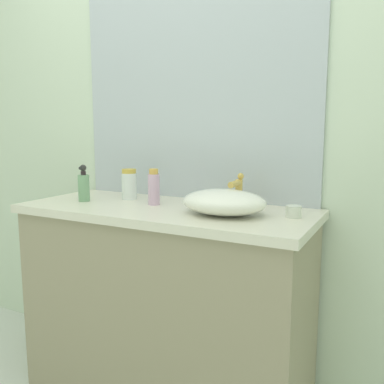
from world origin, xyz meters
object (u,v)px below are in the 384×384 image
(candle_jar, at_px, (294,211))
(sink_basin, at_px, (224,202))
(lotion_bottle, at_px, (129,184))
(perfume_bottle, at_px, (154,188))
(soap_dispenser, at_px, (84,186))

(candle_jar, bearing_deg, sink_basin, -164.07)
(lotion_bottle, bearing_deg, perfume_bottle, -20.30)
(lotion_bottle, height_order, candle_jar, lotion_bottle)
(perfume_bottle, xyz_separation_m, candle_jar, (0.63, 0.02, -0.05))
(sink_basin, height_order, soap_dispenser, soap_dispenser)
(lotion_bottle, xyz_separation_m, perfume_bottle, (0.19, -0.07, 0.00))
(soap_dispenser, bearing_deg, sink_basin, 1.78)
(sink_basin, relative_size, lotion_bottle, 2.34)
(sink_basin, height_order, candle_jar, sink_basin)
(perfume_bottle, relative_size, candle_jar, 2.68)
(candle_jar, bearing_deg, perfume_bottle, -178.34)
(soap_dispenser, bearing_deg, candle_jar, 5.68)
(perfume_bottle, bearing_deg, sink_basin, -8.70)
(soap_dispenser, relative_size, perfume_bottle, 1.07)
(sink_basin, distance_m, soap_dispenser, 0.71)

